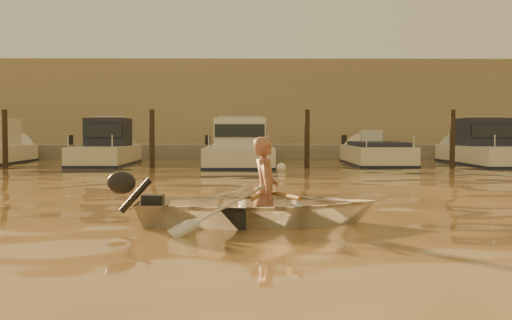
{
  "coord_description": "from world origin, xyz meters",
  "views": [
    {
      "loc": [
        -2.19,
        -8.11,
        1.33
      ],
      "look_at": [
        -2.05,
        3.9,
        0.75
      ],
      "focal_mm": 45.0,
      "sensor_mm": 36.0,
      "label": 1
    }
  ],
  "objects_px": {
    "moored_boat_4": "(488,148)",
    "waterfront_building": "(289,110)",
    "moored_boat_1": "(106,148)",
    "person": "(265,191)",
    "moored_boat_2": "(240,148)",
    "moored_boat_3": "(376,158)",
    "dinghy": "(258,207)"
  },
  "relations": [
    {
      "from": "moored_boat_4",
      "to": "waterfront_building",
      "type": "bearing_deg",
      "value": 122.0
    },
    {
      "from": "moored_boat_1",
      "to": "person",
      "type": "bearing_deg",
      "value": -69.58
    },
    {
      "from": "moored_boat_1",
      "to": "waterfront_building",
      "type": "xyz_separation_m",
      "value": [
        7.57,
        11.0,
        1.77
      ]
    },
    {
      "from": "moored_boat_2",
      "to": "moored_boat_4",
      "type": "height_order",
      "value": "same"
    },
    {
      "from": "person",
      "to": "waterfront_building",
      "type": "distance_m",
      "value": 26.24
    },
    {
      "from": "person",
      "to": "moored_boat_2",
      "type": "bearing_deg",
      "value": -0.23
    },
    {
      "from": "moored_boat_3",
      "to": "waterfront_building",
      "type": "distance_m",
      "value": 11.51
    },
    {
      "from": "moored_boat_4",
      "to": "person",
      "type": "bearing_deg",
      "value": -120.32
    },
    {
      "from": "person",
      "to": "waterfront_building",
      "type": "bearing_deg",
      "value": -6.68
    },
    {
      "from": "person",
      "to": "moored_boat_1",
      "type": "relative_size",
      "value": 0.27
    },
    {
      "from": "dinghy",
      "to": "waterfront_building",
      "type": "distance_m",
      "value": 26.27
    },
    {
      "from": "dinghy",
      "to": "moored_boat_3",
      "type": "relative_size",
      "value": 0.58
    },
    {
      "from": "moored_boat_1",
      "to": "dinghy",
      "type": "bearing_deg",
      "value": -69.92
    },
    {
      "from": "dinghy",
      "to": "moored_boat_2",
      "type": "xyz_separation_m",
      "value": [
        -0.47,
        15.1,
        0.4
      ]
    },
    {
      "from": "moored_boat_3",
      "to": "dinghy",
      "type": "bearing_deg",
      "value": -107.17
    },
    {
      "from": "moored_boat_1",
      "to": "moored_boat_3",
      "type": "bearing_deg",
      "value": 0.0
    },
    {
      "from": "moored_boat_2",
      "to": "person",
      "type": "bearing_deg",
      "value": -87.83
    },
    {
      "from": "dinghy",
      "to": "moored_boat_4",
      "type": "bearing_deg",
      "value": -32.99
    },
    {
      "from": "waterfront_building",
      "to": "moored_boat_3",
      "type": "bearing_deg",
      "value": -76.65
    },
    {
      "from": "moored_boat_1",
      "to": "waterfront_building",
      "type": "height_order",
      "value": "waterfront_building"
    },
    {
      "from": "moored_boat_4",
      "to": "waterfront_building",
      "type": "xyz_separation_m",
      "value": [
        -6.87,
        11.0,
        1.77
      ]
    },
    {
      "from": "moored_boat_3",
      "to": "waterfront_building",
      "type": "height_order",
      "value": "waterfront_building"
    },
    {
      "from": "moored_boat_4",
      "to": "moored_boat_2",
      "type": "bearing_deg",
      "value": 180.0
    },
    {
      "from": "person",
      "to": "moored_boat_1",
      "type": "xyz_separation_m",
      "value": [
        -5.62,
        15.09,
        0.17
      ]
    },
    {
      "from": "person",
      "to": "moored_boat_4",
      "type": "bearing_deg",
      "value": -32.72
    },
    {
      "from": "dinghy",
      "to": "moored_boat_1",
      "type": "bearing_deg",
      "value": 17.68
    },
    {
      "from": "moored_boat_2",
      "to": "moored_boat_3",
      "type": "xyz_separation_m",
      "value": [
        5.14,
        0.0,
        -0.4
      ]
    },
    {
      "from": "dinghy",
      "to": "waterfront_building",
      "type": "relative_size",
      "value": 0.07
    },
    {
      "from": "dinghy",
      "to": "moored_boat_1",
      "type": "distance_m",
      "value": 16.08
    },
    {
      "from": "moored_boat_2",
      "to": "moored_boat_3",
      "type": "distance_m",
      "value": 5.15
    },
    {
      "from": "person",
      "to": "moored_boat_2",
      "type": "distance_m",
      "value": 15.11
    },
    {
      "from": "moored_boat_1",
      "to": "moored_boat_2",
      "type": "distance_m",
      "value": 5.05
    }
  ]
}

